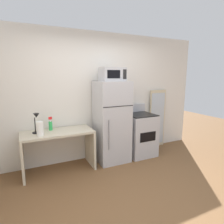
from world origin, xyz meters
The scene contains 10 objects.
ground_plane centered at (0.00, 0.00, 0.00)m, with size 12.00×12.00×0.00m, color brown.
wall_back_white centered at (0.00, 1.70, 1.30)m, with size 5.00×0.10×2.60m, color silver.
desk centered at (-0.86, 1.35, 0.53)m, with size 1.25×0.57×0.75m.
desk_lamp centered at (-1.20, 1.39, 0.99)m, with size 0.14×0.12×0.35m.
spray_bottle centered at (-0.96, 1.49, 0.85)m, with size 0.06×0.06×0.25m.
paper_towel_roll centered at (-1.16, 1.22, 0.87)m, with size 0.11×0.11×0.24m, color white.
refrigerator centered at (0.21, 1.34, 0.82)m, with size 0.63×0.61×1.63m.
microwave centered at (0.21, 1.32, 1.76)m, with size 0.46×0.35×0.26m.
oven_range centered at (0.89, 1.33, 0.47)m, with size 0.60×0.61×1.10m.
leaning_mirror centered at (1.56, 1.59, 0.70)m, with size 0.44×0.03×1.40m.
Camera 1 is at (-1.39, -2.04, 1.73)m, focal length 30.44 mm.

